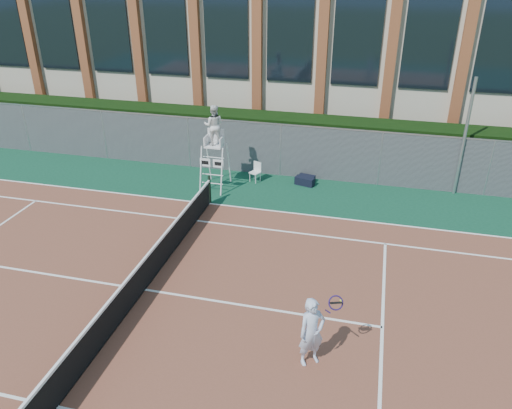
% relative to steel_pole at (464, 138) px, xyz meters
% --- Properties ---
extents(ground, '(120.00, 120.00, 0.00)m').
position_rel_steel_pole_xyz_m(ground, '(-8.91, -8.70, -2.25)').
color(ground, '#233814').
extents(apron, '(36.00, 20.00, 0.01)m').
position_rel_steel_pole_xyz_m(apron, '(-8.91, -7.70, -2.24)').
color(apron, '#0D3A26').
rests_on(apron, ground).
extents(tennis_court, '(23.77, 10.97, 0.02)m').
position_rel_steel_pole_xyz_m(tennis_court, '(-8.91, -8.70, -2.23)').
color(tennis_court, brown).
rests_on(tennis_court, apron).
extents(tennis_net, '(0.10, 11.30, 1.10)m').
position_rel_steel_pole_xyz_m(tennis_net, '(-8.91, -8.70, -1.71)').
color(tennis_net, black).
rests_on(tennis_net, ground).
extents(fence, '(40.00, 0.06, 2.20)m').
position_rel_steel_pole_xyz_m(fence, '(-8.91, 0.10, -1.15)').
color(fence, '#595E60').
rests_on(fence, ground).
extents(hedge, '(40.00, 1.40, 2.20)m').
position_rel_steel_pole_xyz_m(hedge, '(-8.91, 1.30, -1.15)').
color(hedge, black).
rests_on(hedge, ground).
extents(building, '(45.00, 10.60, 8.22)m').
position_rel_steel_pole_xyz_m(building, '(-8.91, 9.25, 1.90)').
color(building, beige).
rests_on(building, ground).
extents(steel_pole, '(0.12, 0.12, 4.50)m').
position_rel_steel_pole_xyz_m(steel_pole, '(0.00, 0.00, 0.00)').
color(steel_pole, '#9EA0A5').
rests_on(steel_pole, ground).
extents(umpire_chair, '(0.94, 1.44, 3.36)m').
position_rel_steel_pole_xyz_m(umpire_chair, '(-9.15, -1.65, 0.20)').
color(umpire_chair, white).
rests_on(umpire_chair, ground).
extents(plastic_chair, '(0.49, 0.49, 0.80)m').
position_rel_steel_pole_xyz_m(plastic_chair, '(-7.73, -0.71, -1.77)').
color(plastic_chair, silver).
rests_on(plastic_chair, apron).
extents(sports_bag_near, '(0.81, 0.49, 0.33)m').
position_rel_steel_pole_xyz_m(sports_bag_near, '(-5.75, -0.65, -2.08)').
color(sports_bag_near, black).
rests_on(sports_bag_near, apron).
extents(sports_bag_far, '(0.70, 0.40, 0.26)m').
position_rel_steel_pole_xyz_m(sports_bag_far, '(-5.72, -0.25, -2.11)').
color(sports_bag_far, black).
rests_on(sports_bag_far, apron).
extents(tennis_player, '(1.01, 0.79, 1.72)m').
position_rel_steel_pole_xyz_m(tennis_player, '(-4.08, -10.28, -1.36)').
color(tennis_player, silver).
rests_on(tennis_player, tennis_court).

